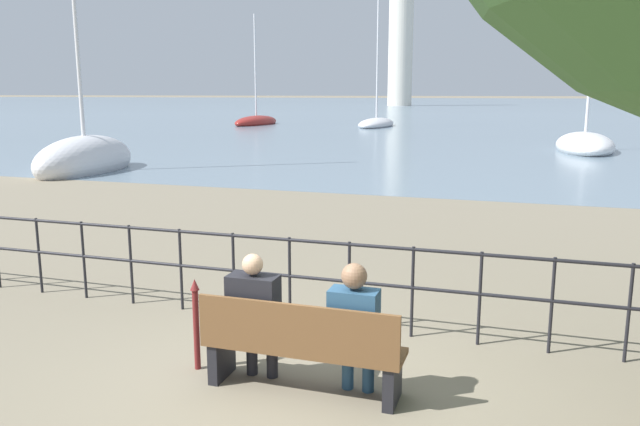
# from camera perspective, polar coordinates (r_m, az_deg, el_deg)

# --- Properties ---
(ground_plane) EXTENTS (1000.00, 1000.00, 0.00)m
(ground_plane) POSITION_cam_1_polar(r_m,az_deg,el_deg) (6.05, -1.52, -15.82)
(ground_plane) COLOR #7A705B
(harbor_water) EXTENTS (600.00, 300.00, 0.01)m
(harbor_water) POSITION_cam_1_polar(r_m,az_deg,el_deg) (166.23, 17.62, 9.52)
(harbor_water) COLOR slate
(harbor_water) RESTS_ON ground_plane
(park_bench) EXTENTS (1.88, 0.45, 0.90)m
(park_bench) POSITION_cam_1_polar(r_m,az_deg,el_deg) (5.81, -1.76, -12.25)
(park_bench) COLOR brown
(park_bench) RESTS_ON ground_plane
(seated_person_left) EXTENTS (0.47, 0.35, 1.27)m
(seated_person_left) POSITION_cam_1_polar(r_m,az_deg,el_deg) (5.95, -5.97, -9.05)
(seated_person_left) COLOR black
(seated_person_left) RESTS_ON ground_plane
(seated_person_right) EXTENTS (0.44, 0.35, 1.27)m
(seated_person_right) POSITION_cam_1_polar(r_m,az_deg,el_deg) (5.64, 3.18, -10.09)
(seated_person_right) COLOR navy
(seated_person_right) RESTS_ON ground_plane
(promenade_railing) EXTENTS (13.26, 0.04, 1.05)m
(promenade_railing) POSITION_cam_1_polar(r_m,az_deg,el_deg) (7.21, 2.69, -5.40)
(promenade_railing) COLOR black
(promenade_railing) RESTS_ON ground_plane
(closed_umbrella) EXTENTS (0.09, 0.09, 0.94)m
(closed_umbrella) POSITION_cam_1_polar(r_m,az_deg,el_deg) (6.36, -11.27, -9.50)
(closed_umbrella) COLOR maroon
(closed_umbrella) RESTS_ON ground_plane
(sailboat_0) EXTENTS (2.72, 5.52, 10.93)m
(sailboat_0) POSITION_cam_1_polar(r_m,az_deg,el_deg) (23.39, -20.66, 4.58)
(sailboat_0) COLOR silver
(sailboat_0) RESTS_ON ground_plane
(sailboat_1) EXTENTS (2.41, 7.36, 11.99)m
(sailboat_1) POSITION_cam_1_polar(r_m,az_deg,el_deg) (51.18, 5.18, 8.18)
(sailboat_1) COLOR silver
(sailboat_1) RESTS_ON ground_plane
(sailboat_3) EXTENTS (2.39, 6.83, 9.48)m
(sailboat_3) POSITION_cam_1_polar(r_m,az_deg,el_deg) (54.15, -5.84, 8.32)
(sailboat_3) COLOR maroon
(sailboat_3) RESTS_ON ground_plane
(sailboat_4) EXTENTS (2.62, 6.71, 11.32)m
(sailboat_4) POSITION_cam_1_polar(r_m,az_deg,el_deg) (32.30, 23.04, 5.80)
(sailboat_4) COLOR white
(sailboat_4) RESTS_ON ground_plane
(harbor_lighthouse) EXTENTS (4.97, 4.97, 29.78)m
(harbor_lighthouse) POSITION_cam_1_polar(r_m,az_deg,el_deg) (133.34, 7.40, 15.67)
(harbor_lighthouse) COLOR silver
(harbor_lighthouse) RESTS_ON ground_plane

